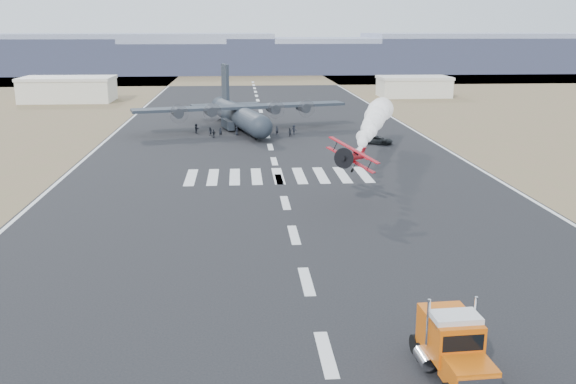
{
  "coord_description": "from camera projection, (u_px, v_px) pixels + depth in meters",
  "views": [
    {
      "loc": [
        -5.18,
        -36.43,
        20.14
      ],
      "look_at": [
        -0.47,
        25.64,
        4.0
      ],
      "focal_mm": 40.0,
      "sensor_mm": 36.0,
      "label": 1
    }
  ],
  "objects": [
    {
      "name": "ridge_seg_d",
      "position": [
        250.0,
        57.0,
        289.93
      ],
      "size": [
        150.0,
        50.0,
        13.0
      ],
      "primitive_type": "cube",
      "color": "gray",
      "rests_on": "ground"
    },
    {
      "name": "ground",
      "position": [
        326.0,
        354.0,
        40.6
      ],
      "size": [
        500.0,
        500.0,
        0.0
      ],
      "primitive_type": "plane",
      "color": "black",
      "rests_on": "ground"
    },
    {
      "name": "ridge_seg_f",
      "position": [
        529.0,
        52.0,
        298.95
      ],
      "size": [
        150.0,
        50.0,
        17.0
      ],
      "primitive_type": "cube",
      "color": "gray",
      "rests_on": "ground"
    },
    {
      "name": "crew_f",
      "position": [
        196.0,
        129.0,
        124.08
      ],
      "size": [
        1.29,
        1.77,
        1.84
      ],
      "primitive_type": "imported",
      "rotation": [
        0.0,
        0.0,
        2.06
      ],
      "color": "black",
      "rests_on": "ground"
    },
    {
      "name": "semi_truck",
      "position": [
        453.0,
        345.0,
        37.65
      ],
      "size": [
        3.34,
        8.92,
        3.97
      ],
      "rotation": [
        0.0,
        0.0,
        0.05
      ],
      "color": "black",
      "rests_on": "ground"
    },
    {
      "name": "smoke_trail",
      "position": [
        376.0,
        116.0,
        103.47
      ],
      "size": [
        13.17,
        38.65,
        4.09
      ],
      "rotation": [
        0.0,
        0.0,
        -0.29
      ],
      "color": "white"
    },
    {
      "name": "support_vehicle",
      "position": [
        378.0,
        140.0,
        112.74
      ],
      "size": [
        5.5,
        4.32,
        1.39
      ],
      "primitive_type": "imported",
      "rotation": [
        0.0,
        0.0,
        1.1
      ],
      "color": "black",
      "rests_on": "ground"
    },
    {
      "name": "crew_a",
      "position": [
        277.0,
        131.0,
        122.06
      ],
      "size": [
        0.75,
        0.69,
        1.69
      ],
      "primitive_type": "imported",
      "rotation": [
        0.0,
        0.0,
        0.35
      ],
      "color": "black",
      "rests_on": "ground"
    },
    {
      "name": "hangar_left",
      "position": [
        68.0,
        89.0,
        175.89
      ],
      "size": [
        24.5,
        14.5,
        6.7
      ],
      "color": "beige",
      "rests_on": "ground"
    },
    {
      "name": "crew_c",
      "position": [
        294.0,
        130.0,
        122.76
      ],
      "size": [
        1.28,
        1.04,
        1.81
      ],
      "primitive_type": "imported",
      "rotation": [
        0.0,
        0.0,
        2.63
      ],
      "color": "black",
      "rests_on": "ground"
    },
    {
      "name": "crew_b",
      "position": [
        210.0,
        132.0,
        121.15
      ],
      "size": [
        0.9,
        0.88,
        1.6
      ],
      "primitive_type": "imported",
      "rotation": [
        0.0,
        0.0,
        5.56
      ],
      "color": "black",
      "rests_on": "ground"
    },
    {
      "name": "ridge_seg_e",
      "position": [
        391.0,
        54.0,
        294.44
      ],
      "size": [
        150.0,
        50.0,
        15.0
      ],
      "primitive_type": "cube",
      "color": "gray",
      "rests_on": "ground"
    },
    {
      "name": "ridge_seg_c",
      "position": [
        103.0,
        53.0,
        284.67
      ],
      "size": [
        150.0,
        50.0,
        17.0
      ],
      "primitive_type": "cube",
      "color": "gray",
      "rests_on": "ground"
    },
    {
      "name": "crew_e",
      "position": [
        237.0,
        131.0,
        121.86
      ],
      "size": [
        0.89,
        0.9,
        1.61
      ],
      "primitive_type": "imported",
      "rotation": [
        0.0,
        0.0,
        0.83
      ],
      "color": "black",
      "rests_on": "ground"
    },
    {
      "name": "runway_markings",
      "position": [
        274.0,
        161.0,
        98.51
      ],
      "size": [
        60.0,
        260.0,
        0.01
      ],
      "primitive_type": null,
      "color": "silver",
      "rests_on": "ground"
    },
    {
      "name": "crew_d",
      "position": [
        214.0,
        134.0,
        119.06
      ],
      "size": [
        1.01,
        0.92,
        1.56
      ],
      "primitive_type": "imported",
      "rotation": [
        0.0,
        0.0,
        3.77
      ],
      "color": "black",
      "rests_on": "ground"
    },
    {
      "name": "crew_h",
      "position": [
        290.0,
        132.0,
        120.51
      ],
      "size": [
        0.89,
        0.78,
        1.56
      ],
      "primitive_type": "imported",
      "rotation": [
        0.0,
        0.0,
        3.64
      ],
      "color": "black",
      "rests_on": "ground"
    },
    {
      "name": "scrub_far",
      "position": [
        251.0,
        77.0,
        262.6
      ],
      "size": [
        500.0,
        80.0,
        0.0
      ],
      "primitive_type": "cube",
      "color": "brown",
      "rests_on": "ground"
    },
    {
      "name": "hangar_right",
      "position": [
        414.0,
        86.0,
        188.0
      ],
      "size": [
        20.5,
        12.5,
        5.9
      ],
      "color": "beige",
      "rests_on": "ground"
    },
    {
      "name": "crew_g",
      "position": [
        220.0,
        132.0,
        120.7
      ],
      "size": [
        0.71,
        0.64,
        1.63
      ],
      "primitive_type": "imported",
      "rotation": [
        0.0,
        0.0,
        3.44
      ],
      "color": "black",
      "rests_on": "ground"
    },
    {
      "name": "transport_aircraft",
      "position": [
        239.0,
        114.0,
        128.2
      ],
      "size": [
        42.16,
        34.47,
        12.28
      ],
      "rotation": [
        0.0,
        0.0,
        0.25
      ],
      "color": "black",
      "rests_on": "ground"
    },
    {
      "name": "aerobatic_biplane",
      "position": [
        353.0,
        157.0,
        72.78
      ],
      "size": [
        6.07,
        6.08,
        3.9
      ],
      "rotation": [
        0.0,
        0.41,
        -0.29
      ],
      "color": "#B00B18"
    }
  ]
}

